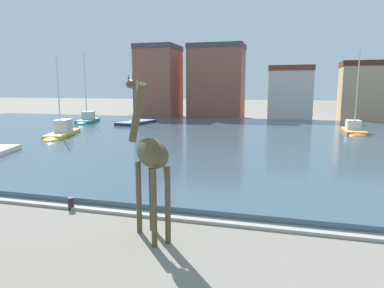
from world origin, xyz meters
The scene contains 12 objects.
harbor_water centered at (0.00, 30.27, 0.18)m, with size 90.20×40.97×0.36m, color #3D5666.
quay_edge_coping centered at (0.00, 9.54, 0.06)m, with size 90.20×0.50×0.12m, color #ADA89E.
giraffe_statue centered at (0.58, 7.84, 2.75)m, with size 2.51×2.47×5.39m.
sailboat_navy centered at (-14.00, 39.53, 0.37)m, with size 3.36×7.27×5.97m.
sailboat_yellow centered at (-16.05, 26.12, 0.61)m, with size 3.82×7.41×7.90m.
sailboat_orange centered at (11.39, 36.33, 0.54)m, with size 2.02×6.03×8.54m.
sailboat_teal centered at (-21.03, 38.56, 0.61)m, with size 3.35×6.19×9.41m.
mooring_bollard centered at (-3.57, 9.39, 0.25)m, with size 0.24×0.24×0.50m, color #232326.
townhouse_corner_house centered at (-16.42, 53.46, 5.98)m, with size 6.55×7.01×11.92m.
townhouse_narrow_midrow centered at (-6.81, 54.63, 5.97)m, with size 8.91×5.78×11.92m.
townhouse_end_terrace centered at (4.96, 53.39, 4.12)m, with size 6.53×5.52×8.22m.
townhouse_wide_warehouse centered at (16.04, 55.15, 4.43)m, with size 7.96×5.44×8.83m.
Camera 1 is at (4.86, -2.52, 4.90)m, focal length 32.78 mm.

